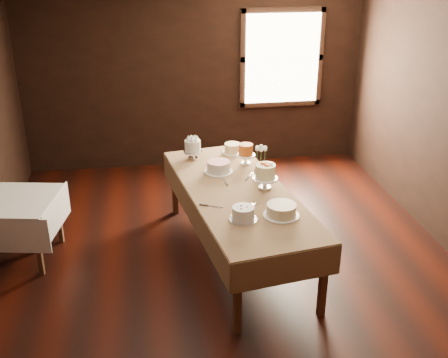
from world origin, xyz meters
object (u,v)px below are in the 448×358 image
(display_table, at_px, (237,195))
(cake_server_c, at_px, (224,179))
(cake_swirl, at_px, (243,214))
(cake_cream, at_px, (281,210))
(cake_server_d, at_px, (251,175))
(cake_meringue, at_px, (193,150))
(cake_server_a, at_px, (254,204))
(flower_vase, at_px, (261,170))
(cake_speckled, at_px, (233,149))
(cake_caramel, at_px, (246,155))
(cake_flowers, at_px, (265,178))
(cake_server_e, at_px, (215,207))
(cake_lattice, at_px, (219,168))
(side_table, at_px, (14,206))

(display_table, bearing_deg, cake_server_c, 109.50)
(cake_swirl, relative_size, cake_cream, 0.75)
(cake_server_d, bearing_deg, cake_meringue, 75.74)
(cake_cream, relative_size, cake_server_a, 1.64)
(cake_meringue, height_order, flower_vase, cake_meringue)
(display_table, relative_size, cake_speckled, 10.31)
(cake_speckled, distance_m, cake_caramel, 0.38)
(cake_flowers, xyz_separation_m, cake_server_c, (-0.40, 0.28, -0.12))
(display_table, distance_m, cake_cream, 0.71)
(cake_meringue, bearing_deg, flower_vase, -42.24)
(cake_caramel, relative_size, cake_server_a, 1.06)
(cake_caramel, xyz_separation_m, cake_server_e, (-0.51, -1.05, -0.11))
(display_table, bearing_deg, cake_caramel, 72.26)
(cake_caramel, xyz_separation_m, cake_server_a, (-0.12, -1.05, -0.11))
(cake_cream, distance_m, cake_server_a, 0.35)
(cake_meringue, bearing_deg, cake_caramel, -22.83)
(flower_vase, bearing_deg, cake_server_a, -107.80)
(cake_caramel, bearing_deg, display_table, -107.74)
(flower_vase, bearing_deg, cake_lattice, 158.63)
(cake_speckled, height_order, cake_server_a, cake_speckled)
(cake_cream, distance_m, cake_server_d, 1.00)
(cake_speckled, xyz_separation_m, cake_server_c, (-0.23, -0.78, -0.05))
(side_table, bearing_deg, cake_server_c, -1.46)
(cake_speckled, xyz_separation_m, cake_server_a, (-0.03, -1.42, -0.05))
(display_table, height_order, cake_lattice, cake_lattice)
(cake_lattice, height_order, cake_flowers, cake_flowers)
(cake_meringue, relative_size, cake_server_e, 1.12)
(cake_server_d, relative_size, flower_vase, 1.64)
(cake_meringue, relative_size, cake_swirl, 0.91)
(cake_server_c, xyz_separation_m, cake_server_e, (-0.18, -0.64, 0.00))
(cake_cream, height_order, cake_server_a, cake_cream)
(cake_server_a, distance_m, cake_server_e, 0.38)
(cake_server_e, bearing_deg, cake_flowers, 55.41)
(display_table, xyz_separation_m, side_table, (-2.34, 0.34, -0.12))
(cake_server_a, height_order, flower_vase, flower_vase)
(cake_swirl, relative_size, cake_server_d, 1.23)
(cake_speckled, bearing_deg, cake_caramel, -76.04)
(cake_swirl, bearing_deg, cake_lattice, 93.07)
(cake_meringue, distance_m, cake_swirl, 1.64)
(cake_meringue, distance_m, cake_lattice, 0.52)
(cake_server_a, height_order, cake_server_d, same)
(cake_cream, relative_size, cake_server_e, 1.64)
(side_table, bearing_deg, cake_server_e, -18.60)
(cake_flowers, bearing_deg, cake_meringue, 125.15)
(cake_cream, bearing_deg, cake_server_a, 126.71)
(cake_swirl, height_order, cake_server_a, cake_swirl)
(cake_speckled, bearing_deg, cake_flowers, -81.28)
(side_table, relative_size, cake_server_d, 4.11)
(cake_caramel, bearing_deg, side_table, -172.08)
(cake_server_d, bearing_deg, cake_swirl, -164.62)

